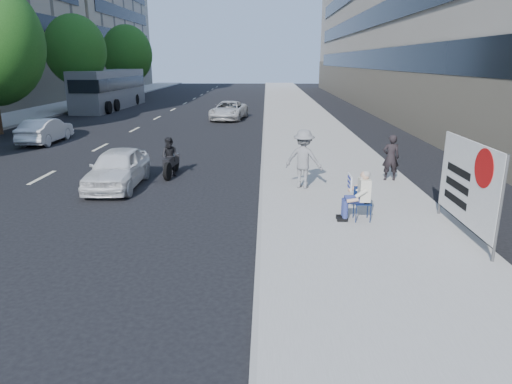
{
  "coord_description": "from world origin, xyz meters",
  "views": [
    {
      "loc": [
        1.6,
        -7.81,
        4.06
      ],
      "look_at": [
        1.35,
        3.17,
        0.9
      ],
      "focal_mm": 32.0,
      "sensor_mm": 36.0,
      "label": 1
    }
  ],
  "objects_px": {
    "seated_protester": "(358,193)",
    "protest_banner": "(468,183)",
    "white_sedan_far": "(229,110)",
    "white_sedan_mid": "(45,131)",
    "bus": "(110,89)",
    "pedestrian_woman": "(391,157)",
    "jogger": "(304,159)",
    "white_sedan_near": "(118,168)",
    "motorcycle": "(171,159)"
  },
  "relations": [
    {
      "from": "pedestrian_woman",
      "to": "white_sedan_near",
      "type": "xyz_separation_m",
      "value": [
        -9.12,
        -0.54,
        -0.29
      ]
    },
    {
      "from": "seated_protester",
      "to": "protest_banner",
      "type": "bearing_deg",
      "value": -23.4
    },
    {
      "from": "protest_banner",
      "to": "white_sedan_far",
      "type": "height_order",
      "value": "protest_banner"
    },
    {
      "from": "jogger",
      "to": "motorcycle",
      "type": "relative_size",
      "value": 0.91
    },
    {
      "from": "seated_protester",
      "to": "motorcycle",
      "type": "distance_m",
      "value": 7.71
    },
    {
      "from": "white_sedan_far",
      "to": "bus",
      "type": "distance_m",
      "value": 13.64
    },
    {
      "from": "motorcycle",
      "to": "white_sedan_near",
      "type": "bearing_deg",
      "value": -127.52
    },
    {
      "from": "jogger",
      "to": "white_sedan_far",
      "type": "bearing_deg",
      "value": -57.89
    },
    {
      "from": "jogger",
      "to": "white_sedan_mid",
      "type": "xyz_separation_m",
      "value": [
        -12.5,
        8.89,
        -0.45
      ]
    },
    {
      "from": "seated_protester",
      "to": "white_sedan_far",
      "type": "distance_m",
      "value": 22.5
    },
    {
      "from": "white_sedan_mid",
      "to": "white_sedan_near",
      "type": "bearing_deg",
      "value": 126.82
    },
    {
      "from": "white_sedan_far",
      "to": "white_sedan_mid",
      "type": "bearing_deg",
      "value": -123.49
    },
    {
      "from": "seated_protester",
      "to": "motorcycle",
      "type": "height_order",
      "value": "seated_protester"
    },
    {
      "from": "pedestrian_woman",
      "to": "white_sedan_mid",
      "type": "height_order",
      "value": "pedestrian_woman"
    },
    {
      "from": "pedestrian_woman",
      "to": "jogger",
      "type": "bearing_deg",
      "value": 20.74
    },
    {
      "from": "pedestrian_woman",
      "to": "motorcycle",
      "type": "bearing_deg",
      "value": -5.3
    },
    {
      "from": "pedestrian_woman",
      "to": "bus",
      "type": "distance_m",
      "value": 31.39
    },
    {
      "from": "seated_protester",
      "to": "protest_banner",
      "type": "xyz_separation_m",
      "value": [
        2.25,
        -0.97,
        0.53
      ]
    },
    {
      "from": "protest_banner",
      "to": "motorcycle",
      "type": "bearing_deg",
      "value": 143.01
    },
    {
      "from": "seated_protester",
      "to": "pedestrian_woman",
      "type": "distance_m",
      "value": 4.51
    },
    {
      "from": "jogger",
      "to": "motorcycle",
      "type": "height_order",
      "value": "jogger"
    },
    {
      "from": "protest_banner",
      "to": "white_sedan_mid",
      "type": "distance_m",
      "value": 20.51
    },
    {
      "from": "jogger",
      "to": "bus",
      "type": "xyz_separation_m",
      "value": [
        -14.98,
        26.73,
        0.56
      ]
    },
    {
      "from": "white_sedan_far",
      "to": "pedestrian_woman",
      "type": "bearing_deg",
      "value": -61.48
    },
    {
      "from": "white_sedan_mid",
      "to": "bus",
      "type": "xyz_separation_m",
      "value": [
        -2.49,
        17.84,
        1.0
      ]
    },
    {
      "from": "jogger",
      "to": "motorcycle",
      "type": "xyz_separation_m",
      "value": [
        -4.65,
        2.0,
        -0.44
      ]
    },
    {
      "from": "protest_banner",
      "to": "seated_protester",
      "type": "bearing_deg",
      "value": 156.6
    },
    {
      "from": "pedestrian_woman",
      "to": "white_sedan_far",
      "type": "xyz_separation_m",
      "value": [
        -6.91,
        17.82,
        -0.29
      ]
    },
    {
      "from": "white_sedan_near",
      "to": "white_sedan_mid",
      "type": "height_order",
      "value": "white_sedan_near"
    },
    {
      "from": "seated_protester",
      "to": "protest_banner",
      "type": "distance_m",
      "value": 2.51
    },
    {
      "from": "motorcycle",
      "to": "bus",
      "type": "xyz_separation_m",
      "value": [
        -10.33,
        24.73,
        1.0
      ]
    },
    {
      "from": "seated_protester",
      "to": "white_sedan_near",
      "type": "xyz_separation_m",
      "value": [
        -7.25,
        3.57,
        -0.23
      ]
    },
    {
      "from": "pedestrian_woman",
      "to": "seated_protester",
      "type": "bearing_deg",
      "value": 67.5
    },
    {
      "from": "motorcycle",
      "to": "pedestrian_woman",
      "type": "bearing_deg",
      "value": -0.94
    },
    {
      "from": "protest_banner",
      "to": "white_sedan_near",
      "type": "relative_size",
      "value": 0.81
    },
    {
      "from": "protest_banner",
      "to": "white_sedan_near",
      "type": "height_order",
      "value": "protest_banner"
    },
    {
      "from": "bus",
      "to": "protest_banner",
      "type": "bearing_deg",
      "value": -57.41
    },
    {
      "from": "motorcycle",
      "to": "seated_protester",
      "type": "bearing_deg",
      "value": -34.93
    },
    {
      "from": "pedestrian_woman",
      "to": "white_sedan_far",
      "type": "bearing_deg",
      "value": -66.83
    },
    {
      "from": "motorcycle",
      "to": "bus",
      "type": "distance_m",
      "value": 26.82
    },
    {
      "from": "bus",
      "to": "white_sedan_mid",
      "type": "bearing_deg",
      "value": -80.31
    },
    {
      "from": "jogger",
      "to": "white_sedan_near",
      "type": "xyz_separation_m",
      "value": [
        -6.11,
        0.49,
        -0.44
      ]
    },
    {
      "from": "white_sedan_near",
      "to": "motorcycle",
      "type": "relative_size",
      "value": 1.84
    },
    {
      "from": "jogger",
      "to": "motorcycle",
      "type": "distance_m",
      "value": 5.08
    },
    {
      "from": "white_sedan_near",
      "to": "motorcycle",
      "type": "xyz_separation_m",
      "value": [
        1.46,
        1.52,
        -0.0
      ]
    },
    {
      "from": "seated_protester",
      "to": "motorcycle",
      "type": "relative_size",
      "value": 0.64
    },
    {
      "from": "seated_protester",
      "to": "bus",
      "type": "relative_size",
      "value": 0.11
    },
    {
      "from": "white_sedan_near",
      "to": "white_sedan_far",
      "type": "xyz_separation_m",
      "value": [
        2.22,
        18.36,
        0.0
      ]
    },
    {
      "from": "white_sedan_far",
      "to": "motorcycle",
      "type": "relative_size",
      "value": 2.26
    },
    {
      "from": "seated_protester",
      "to": "white_sedan_far",
      "type": "bearing_deg",
      "value": 102.94
    }
  ]
}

